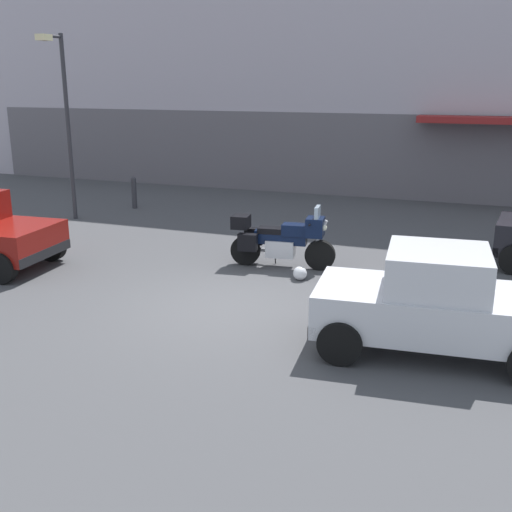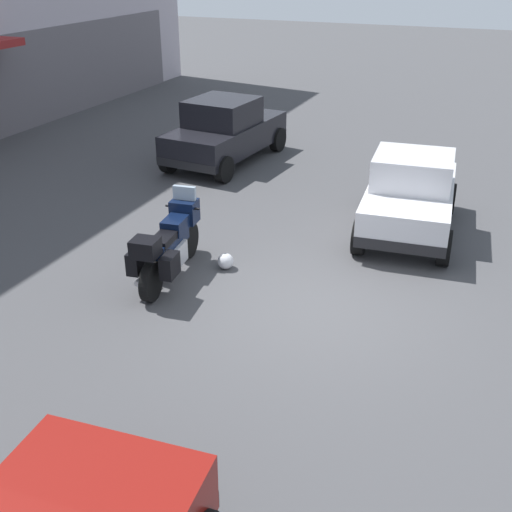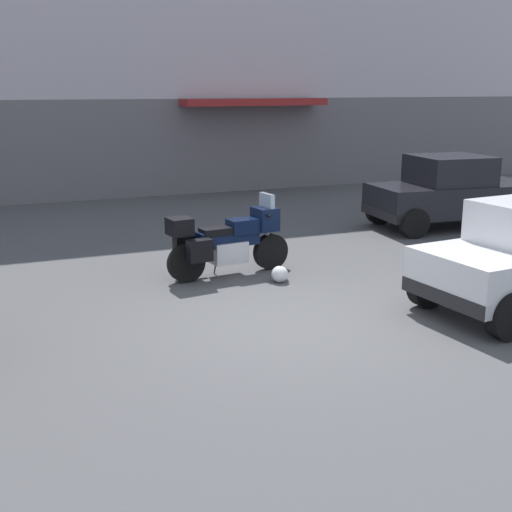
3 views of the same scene
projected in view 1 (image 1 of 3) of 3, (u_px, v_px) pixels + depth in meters
The scene contains 7 objects.
ground_plane at pixel (234, 307), 10.86m from camera, with size 80.00×80.00×0.00m, color #424244.
building_facade_rear at pixel (377, 20), 20.68m from camera, with size 33.11×3.40×11.74m.
motorcycle at pixel (280, 239), 13.03m from camera, with size 2.26×0.87×1.36m.
helmet at pixel (300, 273), 12.30m from camera, with size 0.28×0.28×0.28m, color silver.
car_compact_side at pixel (435, 303), 8.85m from camera, with size 3.57×1.97×1.56m.
streetlamp_curbside at pixel (64, 110), 16.90m from camera, with size 0.28×0.94×5.08m.
bollard_curbside at pixel (134, 192), 19.15m from camera, with size 0.16×0.16×1.00m.
Camera 1 is at (3.95, -9.41, 3.85)m, focal length 43.18 mm.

